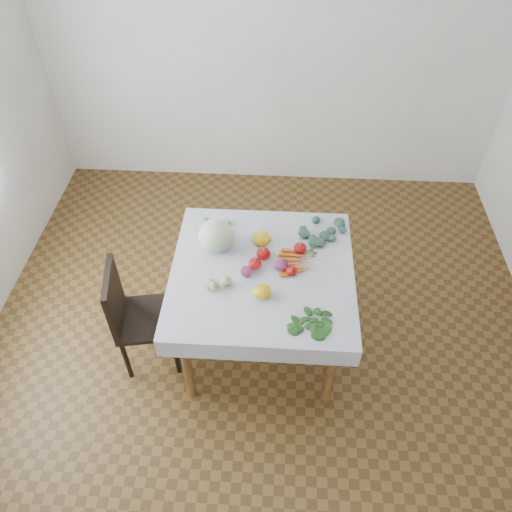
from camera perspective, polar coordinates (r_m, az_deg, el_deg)
The scene contains 19 objects.
ground at distance 3.66m, azimuth 0.62°, elevation -9.71°, with size 4.00×4.00×0.00m, color brown.
back_wall at distance 4.41m, azimuth 2.25°, elevation 23.44°, with size 4.00×0.04×2.70m, color white.
table at distance 3.14m, azimuth 0.71°, elevation -2.91°, with size 1.00×1.00×0.75m.
tablecloth at distance 3.07m, azimuth 0.73°, elevation -1.68°, with size 1.12×1.12×0.01m, color white.
chair at distance 3.30m, azimuth -13.85°, elevation -6.29°, with size 0.44×0.44×0.84m.
cabbage at distance 3.15m, azimuth -4.57°, elevation 2.35°, with size 0.23×0.23×0.21m, color beige.
tomato_a at distance 3.03m, azimuth 4.09°, elevation -1.67°, with size 0.07×0.07×0.06m, color #A90B0C.
tomato_b at distance 3.17m, azimuth 5.06°, elevation 0.91°, with size 0.08×0.08×0.07m, color #A90B0C.
tomato_c at distance 3.11m, azimuth 0.86°, elevation 0.26°, with size 0.09×0.09×0.08m, color #A90B0C.
tomato_d at distance 3.06m, azimuth -0.12°, elevation -0.88°, with size 0.08×0.08×0.07m, color #A90B0C.
heirloom_back at distance 3.21m, azimuth 0.64°, elevation 2.06°, with size 0.12×0.12×0.08m, color yellow.
heirloom_front at distance 2.90m, azimuth 0.71°, elevation -4.08°, with size 0.11×0.11×0.08m, color yellow.
onion_a at distance 3.02m, azimuth -1.12°, elevation -1.75°, with size 0.07×0.07×0.06m, color #5E1A3F.
onion_b at distance 3.05m, azimuth 2.92°, elevation -0.99°, with size 0.09×0.09×0.07m, color #5E1A3F.
tomatillo_cluster at distance 2.98m, azimuth -4.79°, elevation -2.95°, with size 0.10×0.14×0.05m.
carrot_bunch at distance 3.11m, azimuth 4.67°, elevation -0.63°, with size 0.22×0.25×0.03m.
kale_bunch at distance 3.33m, azimuth 7.61°, elevation 2.93°, with size 0.27×0.26×0.04m.
basil_bunch at distance 2.82m, azimuth 6.31°, elevation -7.55°, with size 0.31×0.22×0.01m.
dill_bunch at distance 3.34m, azimuth -4.74°, elevation 3.24°, with size 0.20×0.17×0.02m.
Camera 1 is at (0.09, -2.08, 3.01)m, focal length 35.00 mm.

